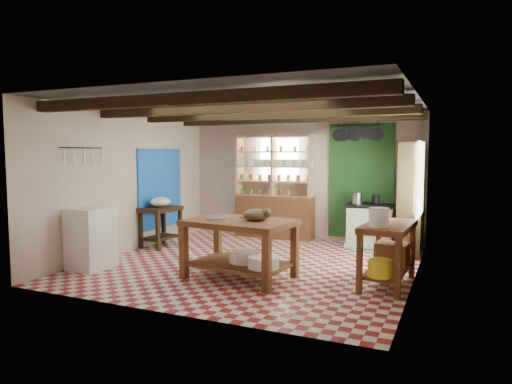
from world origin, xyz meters
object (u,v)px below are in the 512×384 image
at_px(white_cabinet, 91,238).
at_px(right_counter, 387,255).
at_px(cat, 256,215).
at_px(stove, 370,225).
at_px(prep_table, 161,227).
at_px(work_table, 240,249).

xyz_separation_m(white_cabinet, right_counter, (4.40, 0.95, -0.05)).
bearing_deg(white_cabinet, right_counter, 12.28).
xyz_separation_m(right_counter, cat, (-1.77, -0.46, 0.51)).
height_order(stove, white_cabinet, white_cabinet).
distance_m(stove, white_cabinet, 5.07).
xyz_separation_m(stove, white_cabinet, (-3.72, -3.44, 0.06)).
xyz_separation_m(prep_table, white_cabinet, (-0.02, -1.81, 0.09)).
xyz_separation_m(stove, prep_table, (-3.70, -1.63, -0.03)).
distance_m(stove, prep_table, 4.04).
distance_m(stove, right_counter, 2.58).
bearing_deg(cat, stove, 65.60).
bearing_deg(cat, work_table, -178.69).
bearing_deg(white_cabinet, work_table, 11.09).
distance_m(right_counter, cat, 1.90).
height_order(work_table, white_cabinet, white_cabinet).
relative_size(white_cabinet, cat, 2.55).
relative_size(prep_table, right_counter, 0.65).
bearing_deg(prep_table, white_cabinet, -85.68).
bearing_deg(cat, right_counter, 10.52).
relative_size(right_counter, cat, 3.16).
bearing_deg(stove, work_table, -119.25).
bearing_deg(stove, white_cabinet, -142.20).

